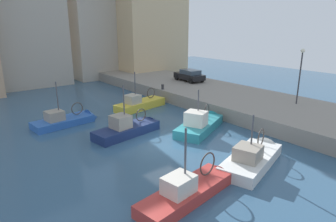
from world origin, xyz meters
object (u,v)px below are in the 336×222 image
fishing_boat_white (253,161)px  fishing_boat_navy (130,132)px  fishing_boat_teal (201,127)px  fishing_boat_yellow (142,107)px  quay_streetlamp (301,67)px  fishing_boat_blue (68,123)px  mooring_bollard_mid (163,87)px  parked_car_black (190,75)px  fishing_boat_red (192,193)px

fishing_boat_white → fishing_boat_navy: size_ratio=1.04×
fishing_boat_white → fishing_boat_teal: 6.51m
fishing_boat_yellow → fishing_boat_white: 14.36m
fishing_boat_white → quay_streetlamp: (10.64, 3.35, 4.34)m
fishing_boat_blue → mooring_bollard_mid: bearing=7.3°
fishing_boat_yellow → parked_car_black: fishing_boat_yellow is taller
fishing_boat_teal → parked_car_black: bearing=51.5°
fishing_boat_white → fishing_boat_navy: bearing=109.6°
fishing_boat_navy → fishing_boat_red: size_ratio=0.94×
fishing_boat_blue → mooring_bollard_mid: size_ratio=10.46×
fishing_boat_yellow → parked_car_black: size_ratio=1.51×
fishing_boat_red → parked_car_black: fishing_boat_red is taller
mooring_bollard_mid → quay_streetlamp: (5.65, -12.14, 2.98)m
fishing_boat_blue → fishing_boat_teal: size_ratio=0.89×
fishing_boat_yellow → mooring_bollard_mid: size_ratio=11.56×
fishing_boat_blue → fishing_boat_navy: bearing=-60.9°
fishing_boat_yellow → mooring_bollard_mid: 3.91m
fishing_boat_white → mooring_bollard_mid: 16.33m
fishing_boat_teal → parked_car_black: size_ratio=1.54×
fishing_boat_yellow → fishing_boat_teal: size_ratio=0.98×
fishing_boat_navy → parked_car_black: bearing=31.4°
fishing_boat_navy → parked_car_black: fishing_boat_navy is taller
fishing_boat_red → fishing_boat_blue: 14.41m
quay_streetlamp → fishing_boat_red: bearing=-167.1°
fishing_boat_navy → fishing_boat_teal: 5.60m
fishing_boat_teal → quay_streetlamp: quay_streetlamp is taller
fishing_boat_white → fishing_boat_teal: fishing_boat_teal is taller
fishing_boat_yellow → fishing_boat_teal: fishing_boat_yellow is taller
fishing_boat_blue → parked_car_black: size_ratio=1.37×
fishing_boat_teal → fishing_boat_navy: bearing=152.0°
quay_streetlamp → fishing_boat_teal: bearing=161.8°
fishing_boat_white → parked_car_black: size_ratio=1.54×
fishing_boat_red → quay_streetlamp: (15.99, 3.67, 4.33)m
mooring_bollard_mid → quay_streetlamp: 13.72m
fishing_boat_yellow → quay_streetlamp: 14.87m
fishing_boat_teal → quay_streetlamp: 10.28m
fishing_boat_blue → quay_streetlamp: quay_streetlamp is taller
fishing_boat_teal → quay_streetlamp: size_ratio=1.34×
fishing_boat_yellow → fishing_boat_white: fishing_boat_yellow is taller
fishing_boat_red → parked_car_black: (15.83, 17.54, 1.79)m
parked_car_black → quay_streetlamp: (0.16, -13.87, 2.53)m
fishing_boat_teal → mooring_bollard_mid: bearing=70.8°
fishing_boat_white → quay_streetlamp: size_ratio=1.34×
fishing_boat_navy → parked_car_black: size_ratio=1.47×
fishing_boat_white → parked_car_black: 20.24m
parked_car_black → quay_streetlamp: size_ratio=0.87×
fishing_boat_white → mooring_bollard_mid: fishing_boat_white is taller
quay_streetlamp → fishing_boat_yellow: bearing=129.8°
fishing_boat_teal → mooring_bollard_mid: (3.22, 9.23, 1.33)m
fishing_boat_white → fishing_boat_navy: (-3.17, 8.90, 0.02)m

